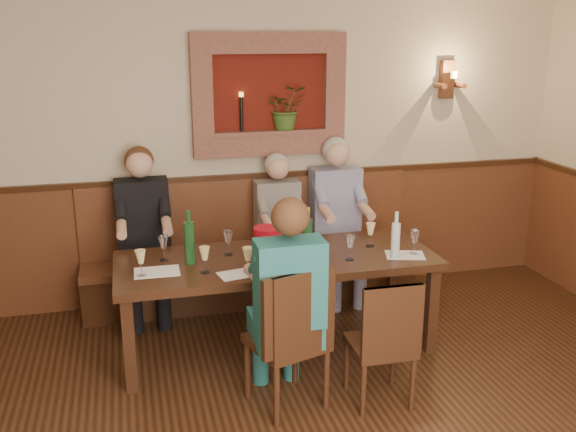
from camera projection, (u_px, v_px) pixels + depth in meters
name	position (u px, v px, depth m)	size (l,w,h in m)	color
room_shell	(374.00, 152.00, 2.80)	(6.04, 6.04, 2.82)	beige
wainscoting	(364.00, 412.00, 3.16)	(6.02, 6.02, 1.15)	brown
wall_niche	(274.00, 100.00, 5.62)	(1.36, 0.30, 1.06)	#5A150C
wall_sconce	(448.00, 80.00, 5.96)	(0.25, 0.20, 0.35)	brown
dining_table	(277.00, 266.00, 4.86)	(2.40, 0.90, 0.75)	black
bench	(253.00, 266.00, 5.83)	(3.00, 0.45, 1.11)	#381E0F
chair_near_left	(288.00, 365.00, 4.19)	(0.56, 0.56, 1.00)	black
chair_near_right	(380.00, 366.00, 4.24)	(0.40, 0.40, 0.89)	black
person_bench_left	(145.00, 249.00, 5.43)	(0.44, 0.54, 1.47)	black
person_bench_mid	(280.00, 244.00, 5.72)	(0.39, 0.48, 1.36)	#635E5A
person_bench_right	(338.00, 233.00, 5.84)	(0.45, 0.55, 1.48)	navy
person_chair_front	(286.00, 321.00, 4.13)	(0.43, 0.52, 1.44)	#1B4E60
spittoon_bucket	(267.00, 243.00, 4.78)	(0.21, 0.21, 0.24)	red
wine_bottle_green_a	(308.00, 236.00, 4.84)	(0.08, 0.08, 0.37)	#19471E
wine_bottle_green_b	(190.00, 242.00, 4.66)	(0.09, 0.09, 0.40)	#19471E
water_bottle	(396.00, 240.00, 4.77)	(0.07, 0.07, 0.36)	silver
tasting_sheet_a	(157.00, 272.00, 4.54)	(0.32, 0.23, 0.00)	white
tasting_sheet_b	(272.00, 266.00, 4.65)	(0.26, 0.19, 0.00)	white
tasting_sheet_c	(405.00, 255.00, 4.87)	(0.29, 0.21, 0.00)	white
tasting_sheet_d	(237.00, 274.00, 4.49)	(0.26, 0.18, 0.00)	white
wine_glass_0	(141.00, 263.00, 4.43)	(0.08, 0.08, 0.19)	#F5E492
wine_glass_1	(414.00, 242.00, 4.87)	(0.08, 0.08, 0.19)	white
wine_glass_2	(350.00, 248.00, 4.75)	(0.08, 0.08, 0.19)	white
wine_glass_3	(279.00, 253.00, 4.64)	(0.08, 0.08, 0.19)	#F5E492
wine_glass_4	(370.00, 235.00, 5.05)	(0.08, 0.08, 0.19)	#F5E492
wine_glass_5	(295.00, 239.00, 4.94)	(0.08, 0.08, 0.19)	#F5E492
wine_glass_6	(205.00, 260.00, 4.50)	(0.08, 0.08, 0.19)	#F5E492
wine_glass_7	(164.00, 248.00, 4.74)	(0.08, 0.08, 0.19)	white
wine_glass_8	(228.00, 243.00, 4.85)	(0.08, 0.08, 0.19)	white
wine_glass_9	(248.00, 260.00, 4.49)	(0.08, 0.08, 0.19)	#F5E492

